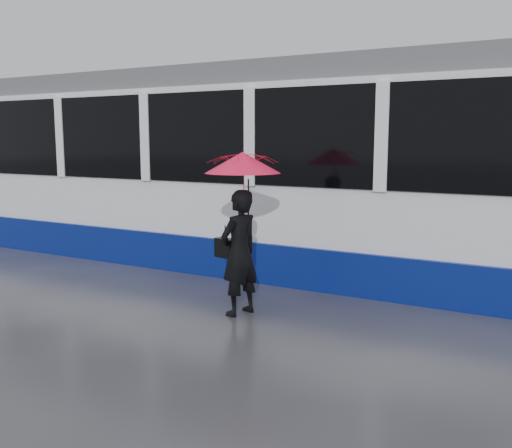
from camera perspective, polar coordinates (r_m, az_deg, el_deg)
The scene contains 6 objects.
ground at distance 8.10m, azimuth -8.61°, elevation -7.18°, with size 90.00×90.00×0.00m, color #2D2C32.
rails at distance 10.12m, azimuth 0.15°, elevation -3.85°, with size 34.00×1.51×0.02m.
tram at distance 11.62m, azimuth -12.65°, elevation 5.66°, with size 26.00×2.56×3.35m.
woman at distance 7.05m, azimuth -1.67°, elevation -2.90°, with size 0.57×0.37×1.57m, color black.
umbrella at distance 6.90m, azimuth -1.35°, elevation 4.68°, with size 1.12×1.12×1.06m.
handbag at distance 7.17m, azimuth -3.10°, elevation -2.40°, with size 0.30×0.19×0.42m.
Camera 1 is at (4.84, -6.12, 2.18)m, focal length 40.00 mm.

